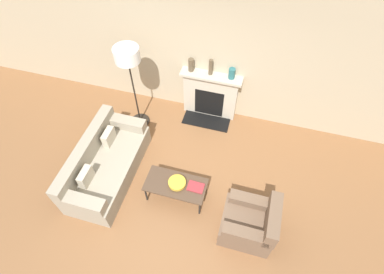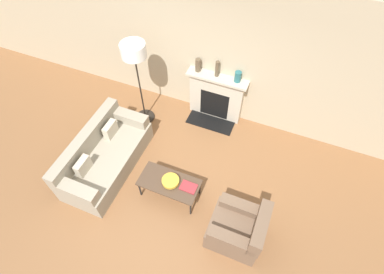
{
  "view_description": "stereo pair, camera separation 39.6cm",
  "coord_description": "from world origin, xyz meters",
  "px_view_note": "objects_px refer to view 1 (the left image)",
  "views": [
    {
      "loc": [
        0.97,
        -2.08,
        4.88
      ],
      "look_at": [
        0.04,
        1.24,
        0.45
      ],
      "focal_mm": 28.0,
      "sensor_mm": 36.0,
      "label": 1
    },
    {
      "loc": [
        1.35,
        -1.96,
        4.88
      ],
      "look_at": [
        0.04,
        1.24,
        0.45
      ],
      "focal_mm": 28.0,
      "sensor_mm": 36.0,
      "label": 2
    }
  ],
  "objects_px": {
    "coffee_table": "(176,185)",
    "bowl": "(177,183)",
    "floor_lamp": "(128,62)",
    "mantel_vase_left": "(191,65)",
    "fireplace": "(210,95)",
    "book": "(196,187)",
    "armchair_near": "(250,223)",
    "couch": "(105,164)",
    "mantel_vase_center_left": "(211,67)",
    "mantel_vase_center_right": "(232,73)"
  },
  "relations": [
    {
      "from": "fireplace",
      "to": "floor_lamp",
      "type": "distance_m",
      "value": 1.84
    },
    {
      "from": "mantel_vase_left",
      "to": "mantel_vase_center_right",
      "type": "xyz_separation_m",
      "value": [
        0.8,
        0.0,
        -0.03
      ]
    },
    {
      "from": "armchair_near",
      "to": "mantel_vase_left",
      "type": "xyz_separation_m",
      "value": [
        -1.66,
        2.44,
        0.88
      ]
    },
    {
      "from": "fireplace",
      "to": "mantel_vase_left",
      "type": "distance_m",
      "value": 0.8
    },
    {
      "from": "floor_lamp",
      "to": "book",
      "type": "bearing_deg",
      "value": -41.54
    },
    {
      "from": "armchair_near",
      "to": "bowl",
      "type": "height_order",
      "value": "armchair_near"
    },
    {
      "from": "fireplace",
      "to": "mantel_vase_left",
      "type": "xyz_separation_m",
      "value": [
        -0.42,
        0.02,
        0.68
      ]
    },
    {
      "from": "floor_lamp",
      "to": "mantel_vase_center_left",
      "type": "relative_size",
      "value": 5.6
    },
    {
      "from": "coffee_table",
      "to": "mantel_vase_center_right",
      "type": "distance_m",
      "value": 2.33
    },
    {
      "from": "coffee_table",
      "to": "bowl",
      "type": "bearing_deg",
      "value": 11.05
    },
    {
      "from": "floor_lamp",
      "to": "mantel_vase_left",
      "type": "relative_size",
      "value": 6.84
    },
    {
      "from": "bowl",
      "to": "book",
      "type": "bearing_deg",
      "value": 5.01
    },
    {
      "from": "mantel_vase_center_right",
      "to": "bowl",
      "type": "bearing_deg",
      "value": -101.6
    },
    {
      "from": "fireplace",
      "to": "bowl",
      "type": "relative_size",
      "value": 4.14
    },
    {
      "from": "bowl",
      "to": "mantel_vase_center_left",
      "type": "bearing_deg",
      "value": 89.28
    },
    {
      "from": "book",
      "to": "floor_lamp",
      "type": "bearing_deg",
      "value": 139.6
    },
    {
      "from": "fireplace",
      "to": "floor_lamp",
      "type": "xyz_separation_m",
      "value": [
        -1.37,
        -0.65,
        1.05
      ]
    },
    {
      "from": "couch",
      "to": "bowl",
      "type": "xyz_separation_m",
      "value": [
        1.41,
        -0.09,
        0.17
      ]
    },
    {
      "from": "mantel_vase_center_right",
      "to": "mantel_vase_left",
      "type": "bearing_deg",
      "value": 180.0
    },
    {
      "from": "book",
      "to": "bowl",
      "type": "bearing_deg",
      "value": -173.85
    },
    {
      "from": "floor_lamp",
      "to": "coffee_table",
      "type": "bearing_deg",
      "value": -48.92
    },
    {
      "from": "coffee_table",
      "to": "mantel_vase_center_left",
      "type": "bearing_deg",
      "value": 88.59
    },
    {
      "from": "fireplace",
      "to": "bowl",
      "type": "height_order",
      "value": "fireplace"
    },
    {
      "from": "fireplace",
      "to": "mantel_vase_left",
      "type": "relative_size",
      "value": 4.51
    },
    {
      "from": "book",
      "to": "floor_lamp",
      "type": "height_order",
      "value": "floor_lamp"
    },
    {
      "from": "coffee_table",
      "to": "floor_lamp",
      "type": "distance_m",
      "value": 2.28
    },
    {
      "from": "coffee_table",
      "to": "bowl",
      "type": "height_order",
      "value": "bowl"
    },
    {
      "from": "couch",
      "to": "floor_lamp",
      "type": "height_order",
      "value": "floor_lamp"
    },
    {
      "from": "bowl",
      "to": "mantel_vase_left",
      "type": "xyz_separation_m",
      "value": [
        -0.36,
        2.14,
        0.74
      ]
    },
    {
      "from": "armchair_near",
      "to": "mantel_vase_center_left",
      "type": "height_order",
      "value": "mantel_vase_center_left"
    },
    {
      "from": "fireplace",
      "to": "couch",
      "type": "relative_size",
      "value": 0.63
    },
    {
      "from": "floor_lamp",
      "to": "mantel_vase_center_right",
      "type": "bearing_deg",
      "value": 20.96
    },
    {
      "from": "coffee_table",
      "to": "mantel_vase_left",
      "type": "relative_size",
      "value": 3.82
    },
    {
      "from": "mantel_vase_center_left",
      "to": "bowl",
      "type": "bearing_deg",
      "value": -90.72
    },
    {
      "from": "fireplace",
      "to": "floor_lamp",
      "type": "relative_size",
      "value": 0.66
    },
    {
      "from": "bowl",
      "to": "couch",
      "type": "bearing_deg",
      "value": 176.19
    },
    {
      "from": "armchair_near",
      "to": "floor_lamp",
      "type": "relative_size",
      "value": 0.45
    },
    {
      "from": "mantel_vase_center_left",
      "to": "armchair_near",
      "type": "bearing_deg",
      "value": -62.35
    },
    {
      "from": "fireplace",
      "to": "armchair_near",
      "type": "distance_m",
      "value": 2.73
    },
    {
      "from": "couch",
      "to": "coffee_table",
      "type": "xyz_separation_m",
      "value": [
        1.38,
        -0.1,
        0.09
      ]
    },
    {
      "from": "armchair_near",
      "to": "couch",
      "type": "bearing_deg",
      "value": -98.27
    },
    {
      "from": "coffee_table",
      "to": "mantel_vase_left",
      "type": "bearing_deg",
      "value": 98.86
    },
    {
      "from": "mantel_vase_left",
      "to": "mantel_vase_center_right",
      "type": "distance_m",
      "value": 0.8
    },
    {
      "from": "fireplace",
      "to": "mantel_vase_center_left",
      "type": "height_order",
      "value": "mantel_vase_center_left"
    },
    {
      "from": "floor_lamp",
      "to": "mantel_vase_left",
      "type": "bearing_deg",
      "value": 35.19
    },
    {
      "from": "armchair_near",
      "to": "coffee_table",
      "type": "relative_size",
      "value": 0.81
    },
    {
      "from": "book",
      "to": "couch",
      "type": "bearing_deg",
      "value": 178.95
    },
    {
      "from": "book",
      "to": "mantel_vase_center_left",
      "type": "relative_size",
      "value": 0.84
    },
    {
      "from": "bowl",
      "to": "armchair_near",
      "type": "bearing_deg",
      "value": -12.97
    },
    {
      "from": "coffee_table",
      "to": "mantel_vase_center_right",
      "type": "xyz_separation_m",
      "value": [
        0.46,
        2.14,
        0.79
      ]
    }
  ]
}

